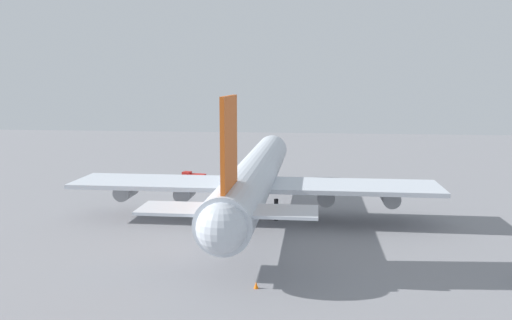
{
  "coord_description": "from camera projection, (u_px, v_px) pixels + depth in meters",
  "views": [
    {
      "loc": [
        -86.99,
        -9.86,
        22.56
      ],
      "look_at": [
        0.0,
        0.0,
        9.39
      ],
      "focal_mm": 37.18,
      "sensor_mm": 36.0,
      "label": 1
    }
  ],
  "objects": [
    {
      "name": "cargo_airplane",
      "position": [
        256.0,
        176.0,
        88.65
      ],
      "size": [
        71.27,
        59.12,
        20.86
      ],
      "color": "silver",
      "rests_on": "ground_plane"
    },
    {
      "name": "maintenance_van",
      "position": [
        193.0,
        176.0,
        119.68
      ],
      "size": [
        2.91,
        5.46,
        2.09
      ],
      "color": "#B21E19",
      "rests_on": "ground_plane"
    },
    {
      "name": "ground_plane",
      "position": [
        256.0,
        215.0,
        89.93
      ],
      "size": [
        285.08,
        285.08,
        0.0
      ],
      "primitive_type": "plane",
      "color": "gray"
    },
    {
      "name": "safety_cone_tail",
      "position": [
        256.0,
        285.0,
        57.95
      ],
      "size": [
        0.53,
        0.53,
        0.76
      ],
      "primitive_type": "cone",
      "color": "orange",
      "rests_on": "ground_plane"
    },
    {
      "name": "safety_cone_nose",
      "position": [
        260.0,
        178.0,
        121.7
      ],
      "size": [
        0.47,
        0.47,
        0.68
      ],
      "primitive_type": "cone",
      "color": "orange",
      "rests_on": "ground_plane"
    }
  ]
}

